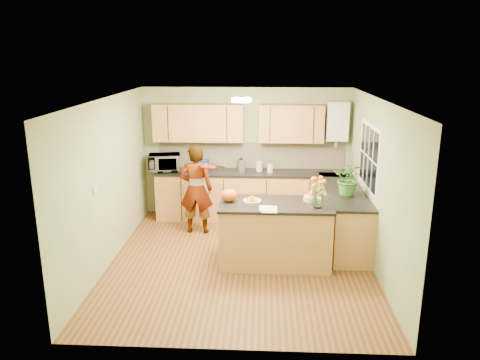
{
  "coord_description": "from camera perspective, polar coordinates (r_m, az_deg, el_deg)",
  "views": [
    {
      "loc": [
        0.34,
        -6.68,
        3.16
      ],
      "look_at": [
        -0.03,
        0.5,
        1.17
      ],
      "focal_mm": 35.0,
      "sensor_mm": 36.0,
      "label": 1
    }
  ],
  "objects": [
    {
      "name": "splashback",
      "position": [
        9.13,
        1.39,
        3.06
      ],
      "size": [
        3.6,
        0.02,
        0.52
      ],
      "primitive_type": "cube",
      "color": "beige",
      "rests_on": "back_counter"
    },
    {
      "name": "jar_cream",
      "position": [
        8.94,
        2.36,
        1.69
      ],
      "size": [
        0.15,
        0.15,
        0.19
      ],
      "primitive_type": "cylinder",
      "rotation": [
        0.0,
        0.0,
        -0.25
      ],
      "color": "beige",
      "rests_on": "back_counter"
    },
    {
      "name": "window_right",
      "position": [
        7.64,
        15.41,
        2.73
      ],
      "size": [
        0.01,
        1.3,
        1.05
      ],
      "color": "white",
      "rests_on": "wall_right"
    },
    {
      "name": "orange_bag",
      "position": [
        7.05,
        -1.34,
        -1.89
      ],
      "size": [
        0.25,
        0.21,
        0.19
      ],
      "primitive_type": "ellipsoid",
      "rotation": [
        0.0,
        0.0,
        0.01
      ],
      "color": "#E15D12",
      "rests_on": "peninsula_island"
    },
    {
      "name": "wall_right",
      "position": [
        7.14,
        16.29,
        -0.68
      ],
      "size": [
        0.02,
        4.5,
        2.5
      ],
      "primitive_type": "cube",
      "color": "gray",
      "rests_on": "floor"
    },
    {
      "name": "wall_left",
      "position": [
        7.33,
        -15.77,
        -0.24
      ],
      "size": [
        0.02,
        4.5,
        2.5
      ],
      "primitive_type": "cube",
      "color": "gray",
      "rests_on": "floor"
    },
    {
      "name": "orange_bowl",
      "position": [
        7.17,
        8.74,
        -2.03
      ],
      "size": [
        0.25,
        0.25,
        0.14
      ],
      "color": "beige",
      "rests_on": "peninsula_island"
    },
    {
      "name": "fruit_dish",
      "position": [
        7.0,
        1.5,
        -2.48
      ],
      "size": [
        0.27,
        0.27,
        0.09
      ],
      "color": "beige",
      "rests_on": "peninsula_island"
    },
    {
      "name": "boiler",
      "position": [
        8.96,
        11.75,
        7.04
      ],
      "size": [
        0.4,
        0.3,
        0.86
      ],
      "color": "white",
      "rests_on": "wall_back"
    },
    {
      "name": "potted_plant",
      "position": [
        7.58,
        13.19,
        0.12
      ],
      "size": [
        0.61,
        0.57,
        0.54
      ],
      "primitive_type": "imported",
      "rotation": [
        0.0,
        0.0,
        -0.4
      ],
      "color": "#387C29",
      "rests_on": "right_counter"
    },
    {
      "name": "back_counter",
      "position": [
        9.04,
        1.31,
        -1.85
      ],
      "size": [
        3.64,
        0.62,
        0.94
      ],
      "color": "#BB7E4B",
      "rests_on": "floor"
    },
    {
      "name": "light_switch",
      "position": [
        6.77,
        -17.26,
        -1.2
      ],
      "size": [
        0.02,
        0.09,
        0.09
      ],
      "primitive_type": "cube",
      "color": "white",
      "rests_on": "wall_left"
    },
    {
      "name": "peninsula_island",
      "position": [
        7.18,
        4.28,
        -6.48
      ],
      "size": [
        1.68,
        0.86,
        0.97
      ],
      "color": "#BB7E4B",
      "rests_on": "floor"
    },
    {
      "name": "kettle",
      "position": [
        8.89,
        0.15,
        1.85
      ],
      "size": [
        0.17,
        0.17,
        0.31
      ],
      "rotation": [
        0.0,
        0.0,
        0.37
      ],
      "color": "silver",
      "rests_on": "back_counter"
    },
    {
      "name": "violinist",
      "position": [
        8.29,
        -5.37,
        -1.13
      ],
      "size": [
        0.59,
        0.39,
        1.61
      ],
      "primitive_type": "imported",
      "rotation": [
        0.0,
        0.0,
        3.14
      ],
      "color": "tan",
      "rests_on": "floor"
    },
    {
      "name": "upper_cabinets",
      "position": [
        8.87,
        -0.41,
        6.97
      ],
      "size": [
        3.2,
        0.34,
        0.7
      ],
      "color": "#BB7E4B",
      "rests_on": "wall_back"
    },
    {
      "name": "blue_box",
      "position": [
        8.93,
        -4.78,
        1.77
      ],
      "size": [
        0.3,
        0.22,
        0.23
      ],
      "primitive_type": "cube",
      "rotation": [
        0.0,
        0.0,
        -0.06
      ],
      "color": "navy",
      "rests_on": "back_counter"
    },
    {
      "name": "wall_back",
      "position": [
        9.14,
        0.76,
        3.39
      ],
      "size": [
        4.0,
        0.02,
        2.5
      ],
      "primitive_type": "cube",
      "color": "gray",
      "rests_on": "floor"
    },
    {
      "name": "flower_vase",
      "position": [
        6.78,
        9.52,
        -0.63
      ],
      "size": [
        0.28,
        0.28,
        0.51
      ],
      "rotation": [
        0.0,
        0.0,
        0.29
      ],
      "color": "silver",
      "rests_on": "peninsula_island"
    },
    {
      "name": "papers",
      "position": [
        6.72,
        3.56,
        -3.57
      ],
      "size": [
        0.22,
        0.31,
        0.01
      ],
      "primitive_type": "cube",
      "color": "silver",
      "rests_on": "peninsula_island"
    },
    {
      "name": "ceiling_lamp",
      "position": [
        7.02,
        0.17,
        9.75
      ],
      "size": [
        0.3,
        0.3,
        0.07
      ],
      "color": "#FFEABF",
      "rests_on": "ceiling"
    },
    {
      "name": "wall_front",
      "position": [
        4.84,
        -1.32,
        -7.8
      ],
      "size": [
        4.0,
        0.02,
        2.5
      ],
      "primitive_type": "cube",
      "color": "gray",
      "rests_on": "floor"
    },
    {
      "name": "right_counter",
      "position": [
        8.11,
        12.47,
        -4.28
      ],
      "size": [
        0.62,
        2.24,
        0.94
      ],
      "color": "#BB7E4B",
      "rests_on": "floor"
    },
    {
      "name": "jar_white",
      "position": [
        8.85,
        3.69,
        1.42
      ],
      "size": [
        0.1,
        0.1,
        0.16
      ],
      "primitive_type": "cylinder",
      "rotation": [
        0.0,
        0.0,
        -0.03
      ],
      "color": "white",
      "rests_on": "back_counter"
    },
    {
      "name": "floor",
      "position": [
        7.4,
        0.04,
        -9.83
      ],
      "size": [
        4.5,
        4.5,
        0.0
      ],
      "primitive_type": "plane",
      "color": "#593319",
      "rests_on": "ground"
    },
    {
      "name": "microwave",
      "position": [
        9.05,
        -9.18,
        2.11
      ],
      "size": [
        0.64,
        0.49,
        0.32
      ],
      "primitive_type": "imported",
      "rotation": [
        0.0,
        0.0,
        0.17
      ],
      "color": "white",
      "rests_on": "back_counter"
    },
    {
      "name": "ceiling",
      "position": [
        6.72,
        0.05,
        9.83
      ],
      "size": [
        4.0,
        4.5,
        0.02
      ],
      "primitive_type": "cube",
      "color": "white",
      "rests_on": "wall_back"
    },
    {
      "name": "violin",
      "position": [
        7.92,
        -4.25,
        1.73
      ],
      "size": [
        0.64,
        0.56,
        0.16
      ],
      "primitive_type": null,
      "rotation": [
        0.17,
        0.0,
        -0.61
      ],
      "color": "#590A05",
      "rests_on": "violinist"
    }
  ]
}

